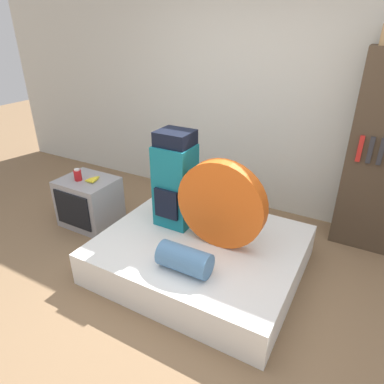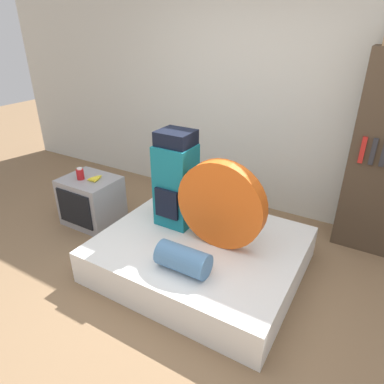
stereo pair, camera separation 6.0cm
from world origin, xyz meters
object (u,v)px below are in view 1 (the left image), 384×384
at_px(sleeping_roll, 185,259).
at_px(tent_bag, 221,204).
at_px(television, 89,202).
at_px(backpack, 175,181).
at_px(canister, 78,175).

bearing_deg(sleeping_roll, tent_bag, 79.65).
distance_m(sleeping_roll, television, 1.62).
bearing_deg(tent_bag, sleeping_roll, -100.35).
bearing_deg(television, sleeping_roll, -18.95).
bearing_deg(tent_bag, television, 177.81).
distance_m(backpack, tent_bag, 0.53).
height_order(sleeping_roll, canister, canister).
height_order(tent_bag, sleeping_roll, tent_bag).
height_order(backpack, tent_bag, backpack).
distance_m(tent_bag, television, 1.67).
relative_size(backpack, tent_bag, 1.17).
xyz_separation_m(television, canister, (-0.06, -0.04, 0.33)).
xyz_separation_m(tent_bag, canister, (-1.67, 0.02, -0.10)).
relative_size(tent_bag, television, 1.31).
bearing_deg(canister, backpack, 4.89).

